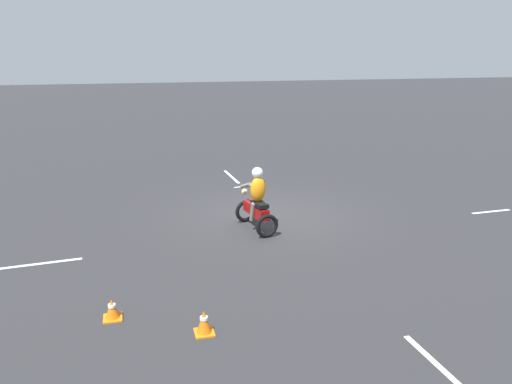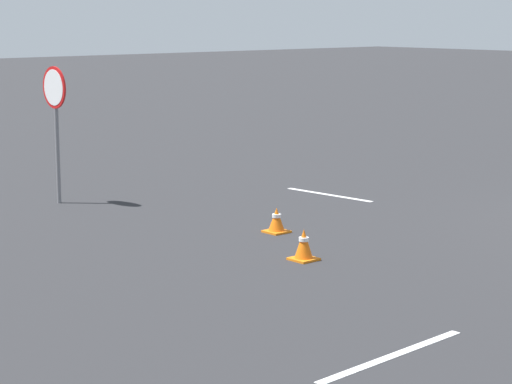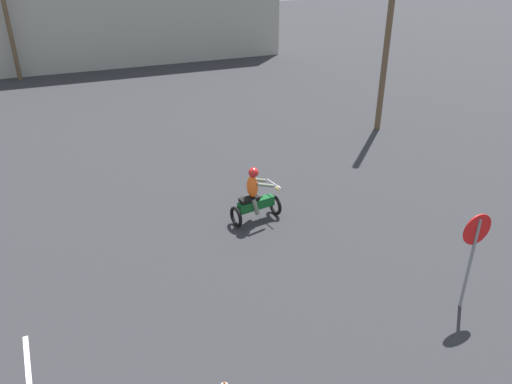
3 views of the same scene
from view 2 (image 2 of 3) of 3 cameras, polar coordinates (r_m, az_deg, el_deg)
stop_sign at (r=16.96m, az=-11.40°, el=4.82°), size 0.70×0.08×2.30m
traffic_cone_mid_center at (r=12.94m, az=2.75°, el=-3.06°), size 0.32×0.32×0.41m
traffic_cone_mid_left at (r=14.55m, az=1.18°, el=-1.65°), size 0.32×0.32×0.37m
lane_stripe_e at (r=17.65m, az=4.19°, el=-0.15°), size 1.91×0.25×0.01m
lane_stripe_n at (r=9.52m, az=7.80°, el=-9.25°), size 0.20×2.06×0.01m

